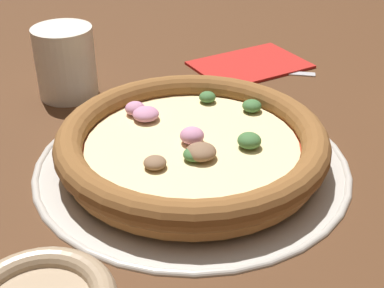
# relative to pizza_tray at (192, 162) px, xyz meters

# --- Properties ---
(ground_plane) EXTENTS (3.00, 3.00, 0.00)m
(ground_plane) POSITION_rel_pizza_tray_xyz_m (0.00, 0.00, -0.00)
(ground_plane) COLOR #4C2D19
(pizza_tray) EXTENTS (0.33, 0.33, 0.01)m
(pizza_tray) POSITION_rel_pizza_tray_xyz_m (0.00, 0.00, 0.00)
(pizza_tray) COLOR #B7B2A8
(pizza_tray) RESTS_ON ground_plane
(pizza) EXTENTS (0.28, 0.28, 0.04)m
(pizza) POSITION_rel_pizza_tray_xyz_m (-0.00, -0.00, 0.02)
(pizza) COLOR #BC7F42
(pizza) RESTS_ON pizza_tray
(drinking_cup) EXTENTS (0.08, 0.08, 0.09)m
(drinking_cup) POSITION_rel_pizza_tray_xyz_m (-0.01, -0.24, 0.04)
(drinking_cup) COLOR silver
(drinking_cup) RESTS_ON ground_plane
(napkin) EXTENTS (0.19, 0.15, 0.01)m
(napkin) POSITION_rel_pizza_tray_xyz_m (-0.25, -0.12, 0.00)
(napkin) COLOR #B2231E
(napkin) RESTS_ON ground_plane
(fork) EXTENTS (0.11, 0.15, 0.00)m
(fork) POSITION_rel_pizza_tray_xyz_m (-0.24, -0.12, -0.00)
(fork) COLOR #B7B7BC
(fork) RESTS_ON ground_plane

